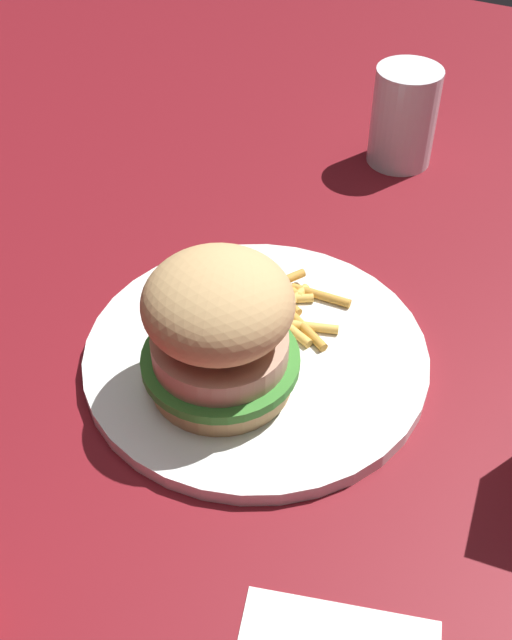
{
  "coord_description": "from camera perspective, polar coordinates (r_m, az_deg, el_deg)",
  "views": [
    {
      "loc": [
        0.19,
        -0.33,
        0.42
      ],
      "look_at": [
        0.01,
        0.03,
        0.04
      ],
      "focal_mm": 43.34,
      "sensor_mm": 36.0,
      "label": 1
    }
  ],
  "objects": [
    {
      "name": "drink_glass",
      "position": [
        0.79,
        10.81,
        14.19
      ],
      "size": [
        0.06,
        0.06,
        0.1
      ],
      "color": "silver",
      "rests_on": "ground_plane"
    },
    {
      "name": "ground_plane",
      "position": [
        0.57,
        -2.0,
        -4.63
      ],
      "size": [
        1.6,
        1.6,
        0.0
      ],
      "primitive_type": "plane",
      "color": "maroon"
    },
    {
      "name": "fries_pile",
      "position": [
        0.6,
        2.21,
        1.13
      ],
      "size": [
        0.1,
        0.08,
        0.01
      ],
      "color": "gold",
      "rests_on": "plate"
    },
    {
      "name": "plate",
      "position": [
        0.58,
        0.0,
        -2.61
      ],
      "size": [
        0.26,
        0.26,
        0.01
      ],
      "primitive_type": "cylinder",
      "color": "white",
      "rests_on": "ground_plane"
    },
    {
      "name": "sandwich",
      "position": [
        0.51,
        -3.08,
        -0.47
      ],
      "size": [
        0.11,
        0.11,
        0.11
      ],
      "color": "tan",
      "rests_on": "plate"
    }
  ]
}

